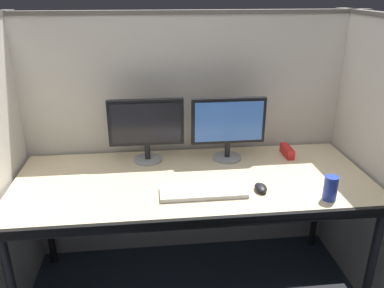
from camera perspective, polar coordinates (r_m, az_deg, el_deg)
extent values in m
cube|color=beige|center=(2.47, -1.01, 0.33)|extent=(2.20, 0.05, 1.55)
cube|color=#605B56|center=(2.29, -1.15, 18.90)|extent=(2.21, 0.06, 0.02)
cube|color=beige|center=(2.30, 25.94, -3.71)|extent=(0.05, 1.40, 1.55)
cube|color=beige|center=(2.09, 0.15, -5.60)|extent=(1.90, 0.80, 0.04)
cube|color=black|center=(1.76, 1.60, -11.54)|extent=(1.90, 0.02, 0.05)
cylinder|color=black|center=(2.29, 24.92, -16.15)|extent=(0.04, 0.04, 0.70)
cylinder|color=black|center=(2.65, -20.58, -9.91)|extent=(0.04, 0.04, 0.70)
cylinder|color=black|center=(2.78, 18.02, -7.88)|extent=(0.04, 0.04, 0.70)
cylinder|color=gray|center=(2.30, -6.54, -2.27)|extent=(0.17, 0.17, 0.01)
cylinder|color=black|center=(2.28, -6.59, -1.08)|extent=(0.03, 0.03, 0.09)
cube|color=black|center=(2.21, -6.80, 3.20)|extent=(0.43, 0.03, 0.27)
cube|color=black|center=(2.20, -6.80, 3.05)|extent=(0.39, 0.01, 0.23)
cylinder|color=gray|center=(2.32, 5.19, -1.99)|extent=(0.17, 0.17, 0.01)
cylinder|color=black|center=(2.30, 5.24, -0.80)|extent=(0.03, 0.03, 0.09)
cube|color=black|center=(2.24, 5.40, 3.45)|extent=(0.43, 0.03, 0.27)
cube|color=#3F72D8|center=(2.22, 5.49, 3.30)|extent=(0.39, 0.01, 0.23)
cube|color=silver|center=(1.93, 1.66, -7.04)|extent=(0.43, 0.15, 0.02)
ellipsoid|color=black|center=(1.98, 10.11, -6.37)|extent=(0.06, 0.10, 0.03)
cylinder|color=#59595B|center=(1.99, 10.00, -5.80)|extent=(0.01, 0.01, 0.01)
cylinder|color=#263FB2|center=(1.97, 19.76, -6.14)|extent=(0.07, 0.07, 0.12)
cube|color=red|center=(2.42, 13.86, -1.03)|extent=(0.04, 0.15, 0.06)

